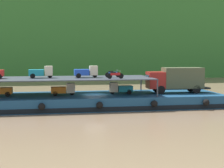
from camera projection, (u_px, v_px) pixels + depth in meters
The scene contains 10 objects.
ground_plane at pixel (95, 107), 40.65m from camera, with size 400.00×400.00×0.00m, color #7F664C.
cargo_barge at pixel (95, 101), 40.55m from camera, with size 30.12×8.79×1.50m.
covered_lorry at pixel (176, 79), 42.00m from camera, with size 7.91×2.50×3.10m.
cargo_rack at pixel (62, 78), 39.70m from camera, with size 20.92×7.39×2.00m.
mini_truck_lower_aft at pixel (63, 89), 39.59m from camera, with size 2.76×1.23×1.38m.
mini_truck_lower_mid at pixel (121, 88), 40.88m from camera, with size 2.76×1.24×1.38m.
mini_truck_upper_mid at pixel (41, 72), 39.48m from camera, with size 2.79×1.29×1.38m.
mini_truck_upper_fore at pixel (86, 72), 40.12m from camera, with size 2.76×1.23×1.38m.
motorcycle_upper_port at pixel (115, 75), 38.47m from camera, with size 1.90×0.55×0.87m.
motorcycle_upper_centre at pixel (113, 74), 40.66m from camera, with size 1.90×0.55×0.87m.
Camera 1 is at (-4.78, -40.01, 6.32)m, focal length 54.96 mm.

